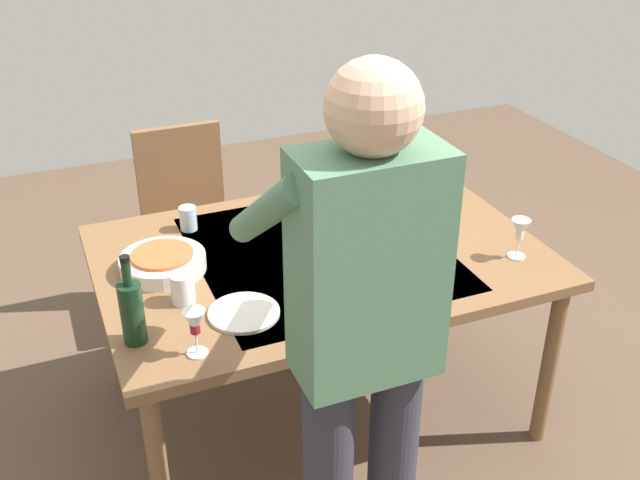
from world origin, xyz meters
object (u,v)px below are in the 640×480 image
(dining_table, at_px, (320,267))
(person_server, at_px, (362,337))
(wine_glass_right, at_px, (195,325))
(water_cup_near_left, at_px, (183,288))
(wine_glass_left, at_px, (520,231))
(water_cup_near_right, at_px, (188,218))
(chair_near, at_px, (188,212))
(water_cup_far_left, at_px, (443,227))
(dinner_plate_near, at_px, (244,313))
(dinner_plate_far, at_px, (365,228))
(wine_bottle, at_px, (132,311))
(serving_bowl_pasta, at_px, (163,262))

(dining_table, xyz_separation_m, person_server, (0.21, 0.81, 0.29))
(wine_glass_right, bearing_deg, water_cup_near_left, -95.44)
(wine_glass_left, relative_size, water_cup_near_right, 1.60)
(person_server, bearing_deg, chair_near, -87.49)
(chair_near, distance_m, water_cup_far_left, 1.28)
(dining_table, distance_m, dinner_plate_near, 0.47)
(dinner_plate_near, relative_size, dinner_plate_far, 1.00)
(dinner_plate_far, bearing_deg, wine_glass_right, 33.34)
(dining_table, height_order, water_cup_near_right, water_cup_near_right)
(wine_glass_left, bearing_deg, dining_table, -25.14)
(water_cup_near_right, bearing_deg, person_server, 99.18)
(chair_near, relative_size, wine_bottle, 3.07)
(water_cup_far_left, bearing_deg, water_cup_near_left, 3.46)
(wine_bottle, relative_size, dinner_plate_near, 1.29)
(wine_bottle, height_order, water_cup_far_left, wine_bottle)
(wine_bottle, bearing_deg, wine_glass_left, 179.62)
(chair_near, bearing_deg, wine_glass_right, 78.50)
(wine_glass_left, xyz_separation_m, water_cup_near_right, (1.05, -0.66, -0.06))
(dining_table, distance_m, water_cup_near_right, 0.55)
(water_cup_near_right, xyz_separation_m, serving_bowl_pasta, (0.15, 0.27, -0.01))
(water_cup_near_left, bearing_deg, wine_bottle, 40.80)
(chair_near, relative_size, water_cup_far_left, 10.13)
(dining_table, relative_size, water_cup_near_left, 15.42)
(wine_bottle, bearing_deg, water_cup_far_left, -169.55)
(wine_bottle, bearing_deg, dinner_plate_far, -157.63)
(dinner_plate_near, bearing_deg, person_server, 107.27)
(water_cup_near_left, bearing_deg, dinner_plate_far, -163.13)
(dining_table, bearing_deg, chair_near, -72.64)
(wine_glass_right, xyz_separation_m, water_cup_near_right, (-0.16, -0.78, -0.06))
(person_server, height_order, wine_bottle, person_server)
(wine_glass_right, xyz_separation_m, water_cup_near_left, (-0.03, -0.29, -0.05))
(wine_glass_right, relative_size, dinner_plate_near, 0.66)
(dining_table, bearing_deg, serving_bowl_pasta, -9.23)
(wine_glass_right, bearing_deg, wine_glass_left, -174.23)
(dining_table, height_order, wine_glass_left, wine_glass_left)
(dining_table, height_order, person_server, person_server)
(wine_glass_right, distance_m, water_cup_near_right, 0.80)
(dining_table, xyz_separation_m, water_cup_far_left, (-0.47, 0.07, 0.11))
(wine_glass_left, xyz_separation_m, water_cup_far_left, (0.18, -0.23, -0.06))
(chair_near, relative_size, dinner_plate_near, 3.96)
(wine_glass_right, bearing_deg, dining_table, -143.08)
(wine_bottle, relative_size, wine_glass_right, 1.96)
(water_cup_near_right, bearing_deg, chair_near, -101.11)
(wine_glass_right, relative_size, water_cup_near_left, 1.46)
(person_server, xyz_separation_m, serving_bowl_pasta, (0.34, -0.90, -0.19))
(serving_bowl_pasta, bearing_deg, dining_table, 170.77)
(dining_table, bearing_deg, water_cup_far_left, 171.06)
(serving_bowl_pasta, bearing_deg, water_cup_near_right, -120.17)
(water_cup_far_left, relative_size, dinner_plate_far, 0.39)
(wine_bottle, relative_size, wine_glass_left, 1.96)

